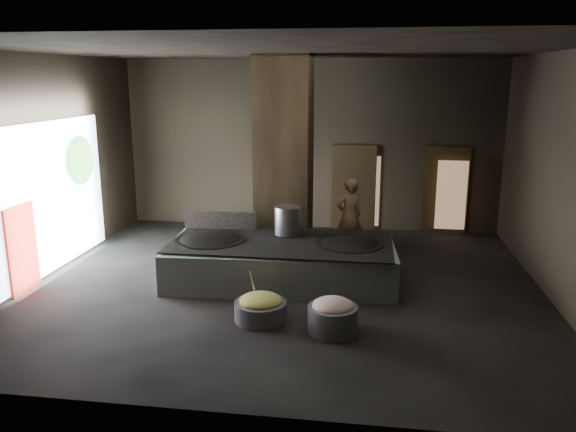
% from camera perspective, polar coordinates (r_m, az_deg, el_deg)
% --- Properties ---
extents(floor, '(10.00, 9.00, 0.10)m').
position_cam_1_polar(floor, '(11.32, -0.33, -7.15)').
color(floor, black).
rests_on(floor, ground).
extents(ceiling, '(10.00, 9.00, 0.10)m').
position_cam_1_polar(ceiling, '(10.58, -0.36, 16.79)').
color(ceiling, black).
rests_on(ceiling, back_wall).
extents(back_wall, '(10.00, 0.10, 4.50)m').
position_cam_1_polar(back_wall, '(15.19, 2.24, 7.21)').
color(back_wall, black).
rests_on(back_wall, ground).
extents(front_wall, '(10.00, 0.10, 4.50)m').
position_cam_1_polar(front_wall, '(6.36, -6.50, -2.32)').
color(front_wall, black).
rests_on(front_wall, ground).
extents(left_wall, '(0.10, 9.00, 4.50)m').
position_cam_1_polar(left_wall, '(12.50, -23.97, 4.58)').
color(left_wall, black).
rests_on(left_wall, ground).
extents(right_wall, '(0.10, 9.00, 4.50)m').
position_cam_1_polar(right_wall, '(11.15, 26.31, 3.34)').
color(right_wall, black).
rests_on(right_wall, ground).
extents(pillar, '(1.20, 1.20, 4.50)m').
position_cam_1_polar(pillar, '(12.62, -0.40, 5.85)').
color(pillar, black).
rests_on(pillar, ground).
extents(hearth_platform, '(4.60, 2.40, 0.78)m').
position_cam_1_polar(hearth_platform, '(11.35, -0.67, -4.73)').
color(hearth_platform, silver).
rests_on(hearth_platform, ground).
extents(platform_cap, '(4.39, 2.11, 0.03)m').
position_cam_1_polar(platform_cap, '(11.22, -0.68, -2.68)').
color(platform_cap, black).
rests_on(platform_cap, hearth_platform).
extents(wok_left, '(1.41, 1.41, 0.39)m').
position_cam_1_polar(wok_left, '(11.50, -7.88, -2.74)').
color(wok_left, black).
rests_on(wok_left, hearth_platform).
extents(wok_left_rim, '(1.44, 1.44, 0.05)m').
position_cam_1_polar(wok_left_rim, '(11.48, -7.89, -2.40)').
color(wok_left_rim, black).
rests_on(wok_left_rim, hearth_platform).
extents(wok_right, '(1.32, 1.32, 0.37)m').
position_cam_1_polar(wok_right, '(11.17, 6.23, -3.19)').
color(wok_right, black).
rests_on(wok_right, hearth_platform).
extents(wok_right_rim, '(1.35, 1.35, 0.05)m').
position_cam_1_polar(wok_right_rim, '(11.15, 6.24, -2.85)').
color(wok_right_rim, black).
rests_on(wok_right_rim, hearth_platform).
extents(stock_pot, '(0.55, 0.55, 0.59)m').
position_cam_1_polar(stock_pot, '(11.66, -0.02, -0.44)').
color(stock_pot, '#93969A').
rests_on(stock_pot, hearth_platform).
extents(splash_guard, '(1.56, 0.15, 0.39)m').
position_cam_1_polar(splash_guard, '(12.17, -6.89, -0.41)').
color(splash_guard, black).
rests_on(splash_guard, hearth_platform).
extents(cook, '(0.78, 0.70, 1.81)m').
position_cam_1_polar(cook, '(13.00, 6.23, -0.04)').
color(cook, '#99744D').
rests_on(cook, ground).
extents(veg_basin, '(1.10, 1.10, 0.33)m').
position_cam_1_polar(veg_basin, '(9.67, -2.79, -9.60)').
color(veg_basin, slate).
rests_on(veg_basin, ground).
extents(veg_fill, '(0.73, 0.73, 0.22)m').
position_cam_1_polar(veg_fill, '(9.60, -2.81, -8.58)').
color(veg_fill, '#8FB256').
rests_on(veg_fill, veg_basin).
extents(ladle, '(0.08, 0.35, 0.63)m').
position_cam_1_polar(ladle, '(9.69, -3.53, -7.09)').
color(ladle, '#93969A').
rests_on(ladle, veg_basin).
extents(meat_basin, '(1.01, 1.01, 0.44)m').
position_cam_1_polar(meat_basin, '(9.24, 4.56, -10.39)').
color(meat_basin, slate).
rests_on(meat_basin, ground).
extents(meat_fill, '(0.67, 0.67, 0.26)m').
position_cam_1_polar(meat_fill, '(9.15, 4.59, -9.09)').
color(meat_fill, tan).
rests_on(meat_fill, meat_basin).
extents(doorway_near, '(1.18, 0.08, 2.38)m').
position_cam_1_polar(doorway_near, '(15.19, 6.67, 2.73)').
color(doorway_near, black).
rests_on(doorway_near, ground).
extents(doorway_near_glow, '(0.80, 0.04, 1.90)m').
position_cam_1_polar(doorway_near_glow, '(15.22, 7.78, 2.53)').
color(doorway_near_glow, '#8C6647').
rests_on(doorway_near_glow, ground).
extents(doorway_far, '(1.18, 0.08, 2.38)m').
position_cam_1_polar(doorway_far, '(15.31, 15.69, 2.40)').
color(doorway_far, black).
rests_on(doorway_far, ground).
extents(doorway_far_glow, '(0.76, 0.04, 1.80)m').
position_cam_1_polar(doorway_far_glow, '(15.13, 16.26, 2.03)').
color(doorway_far_glow, '#8C6647').
rests_on(doorway_far_glow, ground).
extents(left_opening, '(0.04, 4.20, 3.10)m').
position_cam_1_polar(left_opening, '(12.72, -22.83, 1.85)').
color(left_opening, white).
rests_on(left_opening, ground).
extents(pavilion_sliver, '(0.05, 0.90, 1.70)m').
position_cam_1_polar(pavilion_sliver, '(11.80, -25.39, -3.05)').
color(pavilion_sliver, maroon).
rests_on(pavilion_sliver, ground).
extents(tree_silhouette, '(0.28, 1.10, 1.10)m').
position_cam_1_polar(tree_silhouette, '(13.52, -20.33, 5.31)').
color(tree_silhouette, '#194714').
rests_on(tree_silhouette, left_opening).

